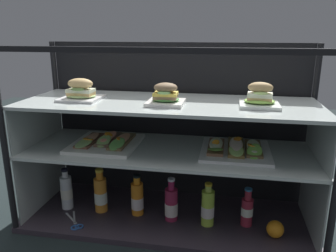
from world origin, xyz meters
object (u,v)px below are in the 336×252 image
at_px(juice_bottle_tucked_behind, 101,194).
at_px(juice_bottle_front_fourth, 247,210).
at_px(open_sandwich_tray_right_of_center, 106,142).
at_px(kitchen_scissors, 76,225).
at_px(plated_roll_sandwich_mid_right, 260,98).
at_px(juice_bottle_back_left, 67,192).
at_px(juice_bottle_front_right_end, 208,208).
at_px(plated_roll_sandwich_center, 165,96).
at_px(plated_roll_sandwich_far_right, 81,92).
at_px(juice_bottle_near_post, 137,199).
at_px(orange_fruit_beside_bottles, 275,229).
at_px(juice_bottle_front_left_end, 171,204).
at_px(open_sandwich_tray_far_right, 235,149).

distance_m(juice_bottle_tucked_behind, juice_bottle_front_fourth, 0.79).
distance_m(open_sandwich_tray_right_of_center, juice_bottle_tucked_behind, 0.30).
height_order(open_sandwich_tray_right_of_center, kitchen_scissors, open_sandwich_tray_right_of_center).
height_order(plated_roll_sandwich_mid_right, juice_bottle_back_left, plated_roll_sandwich_mid_right).
bearing_deg(juice_bottle_front_right_end, plated_roll_sandwich_center, -179.13).
distance_m(juice_bottle_back_left, juice_bottle_tucked_behind, 0.20).
xyz_separation_m(plated_roll_sandwich_far_right, juice_bottle_tucked_behind, (0.07, -0.00, -0.56)).
relative_size(juice_bottle_near_post, orange_fruit_beside_bottles, 2.74).
bearing_deg(juice_bottle_back_left, juice_bottle_near_post, 1.36).
relative_size(juice_bottle_front_fourth, kitchen_scissors, 1.12).
xyz_separation_m(plated_roll_sandwich_far_right, plated_roll_sandwich_mid_right, (0.88, -0.00, -0.00)).
bearing_deg(juice_bottle_front_right_end, juice_bottle_front_left_end, 176.17).
xyz_separation_m(open_sandwich_tray_far_right, juice_bottle_back_left, (-0.91, -0.05, -0.30)).
distance_m(juice_bottle_front_left_end, orange_fruit_beside_bottles, 0.53).
distance_m(juice_bottle_front_right_end, juice_bottle_front_fourth, 0.20).
xyz_separation_m(plated_roll_sandwich_mid_right, juice_bottle_front_right_end, (-0.22, -0.03, -0.57)).
distance_m(open_sandwich_tray_far_right, juice_bottle_near_post, 0.59).
distance_m(plated_roll_sandwich_far_right, plated_roll_sandwich_center, 0.44).
height_order(plated_roll_sandwich_far_right, juice_bottle_near_post, plated_roll_sandwich_far_right).
relative_size(plated_roll_sandwich_mid_right, juice_bottle_front_fourth, 0.88).
distance_m(juice_bottle_near_post, orange_fruit_beside_bottles, 0.72).
relative_size(orange_fruit_beside_bottles, kitchen_scissors, 0.46).
bearing_deg(open_sandwich_tray_far_right, plated_roll_sandwich_center, -167.35).
distance_m(plated_roll_sandwich_mid_right, juice_bottle_front_fourth, 0.58).
relative_size(open_sandwich_tray_right_of_center, juice_bottle_front_fourth, 1.76).
bearing_deg(plated_roll_sandwich_far_right, open_sandwich_tray_far_right, 3.07).
distance_m(juice_bottle_back_left, juice_bottle_front_left_end, 0.60).
distance_m(juice_bottle_front_left_end, kitchen_scissors, 0.50).
distance_m(plated_roll_sandwich_mid_right, kitchen_scissors, 1.11).
relative_size(plated_roll_sandwich_far_right, open_sandwich_tray_right_of_center, 0.54).
bearing_deg(juice_bottle_front_right_end, orange_fruit_beside_bottles, -8.86).
xyz_separation_m(plated_roll_sandwich_center, juice_bottle_front_left_end, (0.03, 0.02, -0.58)).
relative_size(plated_roll_sandwich_mid_right, juice_bottle_front_right_end, 0.78).
distance_m(open_sandwich_tray_right_of_center, juice_bottle_front_fourth, 0.81).
bearing_deg(juice_bottle_front_right_end, juice_bottle_tucked_behind, 177.03).
distance_m(plated_roll_sandwich_center, juice_bottle_near_post, 0.60).
height_order(juice_bottle_tucked_behind, juice_bottle_front_left_end, juice_bottle_tucked_behind).
relative_size(plated_roll_sandwich_mid_right, juice_bottle_tucked_behind, 0.73).
height_order(juice_bottle_back_left, juice_bottle_front_fourth, juice_bottle_back_left).
height_order(juice_bottle_front_fourth, orange_fruit_beside_bottles, juice_bottle_front_fourth).
distance_m(open_sandwich_tray_right_of_center, juice_bottle_back_left, 0.38).
bearing_deg(open_sandwich_tray_right_of_center, plated_roll_sandwich_center, -10.29).
height_order(plated_roll_sandwich_center, open_sandwich_tray_far_right, plated_roll_sandwich_center).
relative_size(plated_roll_sandwich_center, juice_bottle_tucked_behind, 0.70).
bearing_deg(juice_bottle_front_fourth, plated_roll_sandwich_far_right, -179.92).
height_order(juice_bottle_back_left, juice_bottle_front_right_end, juice_bottle_back_left).
bearing_deg(juice_bottle_tucked_behind, juice_bottle_front_left_end, -2.56).
distance_m(plated_roll_sandwich_far_right, juice_bottle_back_left, 0.58).
height_order(plated_roll_sandwich_center, orange_fruit_beside_bottles, plated_roll_sandwich_center).
bearing_deg(juice_bottle_back_left, plated_roll_sandwich_mid_right, 0.25).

